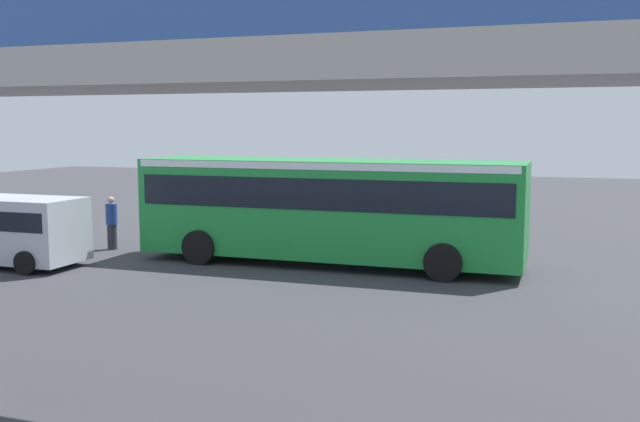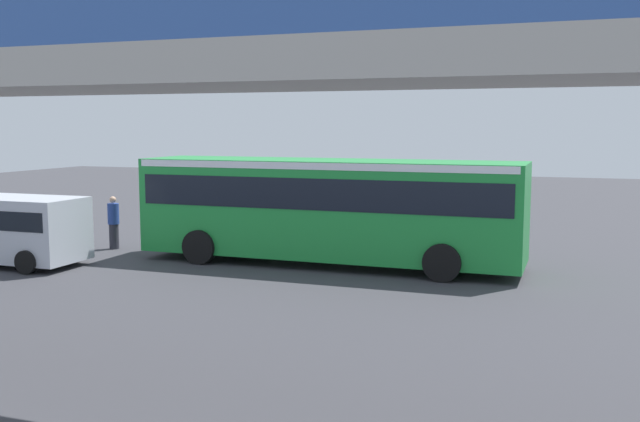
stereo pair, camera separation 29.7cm
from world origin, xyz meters
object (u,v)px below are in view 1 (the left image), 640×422
(pedestrian, at_px, (112,223))
(traffic_sign, at_px, (356,189))
(parked_van, at_px, (5,226))
(city_bus, at_px, (328,202))

(pedestrian, bearing_deg, traffic_sign, -147.51)
(parked_van, bearing_deg, traffic_sign, -136.97)
(city_bus, distance_m, traffic_sign, 4.75)
(city_bus, bearing_deg, traffic_sign, -83.79)
(parked_van, height_order, pedestrian, parked_van)
(city_bus, height_order, parked_van, city_bus)
(parked_van, relative_size, pedestrian, 2.68)
(pedestrian, bearing_deg, parked_van, 68.34)
(city_bus, xyz_separation_m, pedestrian, (7.74, -0.12, -1.00))
(traffic_sign, bearing_deg, parked_van, 43.03)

